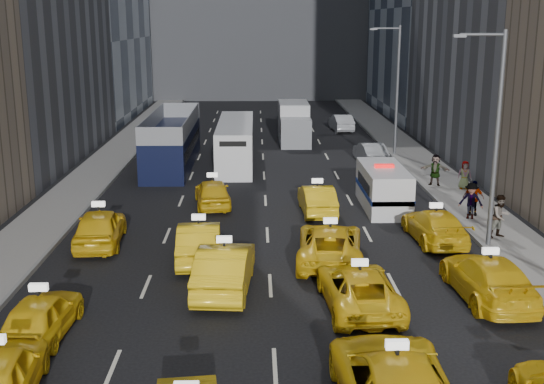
{
  "coord_description": "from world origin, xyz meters",
  "views": [
    {
      "loc": [
        -0.49,
        -15.13,
        9.36
      ],
      "look_at": [
        0.2,
        13.92,
        2.0
      ],
      "focal_mm": 45.0,
      "sensor_mm": 36.0,
      "label": 1
    }
  ],
  "objects_px": {
    "double_decker": "(172,140)",
    "city_bus": "(236,143)",
    "nypd_van": "(383,188)",
    "box_truck": "(294,123)"
  },
  "relations": [
    {
      "from": "double_decker",
      "to": "box_truck",
      "type": "xyz_separation_m",
      "value": [
        8.49,
        8.77,
        -0.2
      ]
    },
    {
      "from": "double_decker",
      "to": "nypd_van",
      "type": "bearing_deg",
      "value": -35.07
    },
    {
      "from": "nypd_van",
      "to": "box_truck",
      "type": "height_order",
      "value": "box_truck"
    },
    {
      "from": "nypd_van",
      "to": "box_truck",
      "type": "bearing_deg",
      "value": 93.8
    },
    {
      "from": "nypd_van",
      "to": "box_truck",
      "type": "distance_m",
      "value": 19.81
    },
    {
      "from": "nypd_van",
      "to": "city_bus",
      "type": "bearing_deg",
      "value": 118.43
    },
    {
      "from": "double_decker",
      "to": "city_bus",
      "type": "distance_m",
      "value": 4.19
    },
    {
      "from": "city_bus",
      "to": "nypd_van",
      "type": "bearing_deg",
      "value": -47.27
    },
    {
      "from": "city_bus",
      "to": "box_truck",
      "type": "distance_m",
      "value": 9.3
    },
    {
      "from": "nypd_van",
      "to": "double_decker",
      "type": "distance_m",
      "value": 16.09
    }
  ]
}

